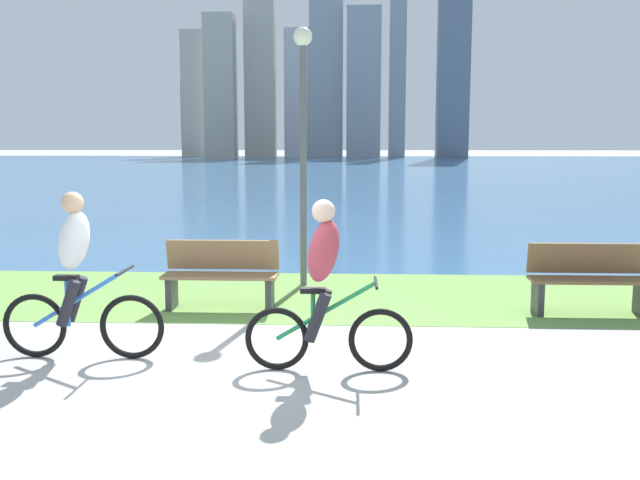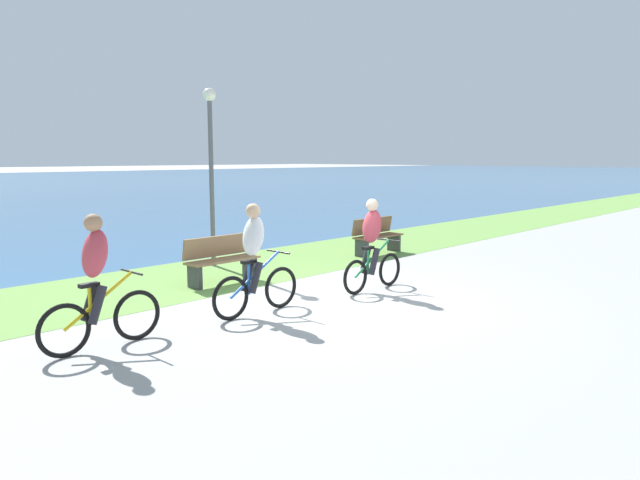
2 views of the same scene
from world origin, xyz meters
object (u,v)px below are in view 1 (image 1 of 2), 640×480
at_px(cyclist_lead, 325,286).
at_px(lamppost_tall, 303,119).
at_px(bench_near_path, 589,279).
at_px(bench_far_along_path, 221,275).
at_px(cyclist_trailing, 77,277).

relative_size(cyclist_lead, lamppost_tall, 0.43).
distance_m(bench_near_path, bench_far_along_path, 4.75).
distance_m(cyclist_trailing, bench_near_path, 6.19).
relative_size(cyclist_trailing, lamppost_tall, 0.44).
xyz_separation_m(bench_near_path, lamppost_tall, (-3.77, 1.63, 2.08)).
bearing_deg(bench_near_path, cyclist_trailing, -159.62).
xyz_separation_m(cyclist_trailing, bench_far_along_path, (1.04, 2.21, -0.39)).
bearing_deg(cyclist_trailing, bench_near_path, 20.38).
relative_size(cyclist_lead, bench_near_path, 1.11).
distance_m(bench_far_along_path, lamppost_tall, 2.78).
height_order(cyclist_trailing, bench_near_path, cyclist_trailing).
relative_size(cyclist_lead, bench_far_along_path, 1.11).
relative_size(bench_near_path, bench_far_along_path, 1.00).
relative_size(bench_near_path, lamppost_tall, 0.39).
xyz_separation_m(bench_far_along_path, lamppost_tall, (0.98, 1.57, 2.08)).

